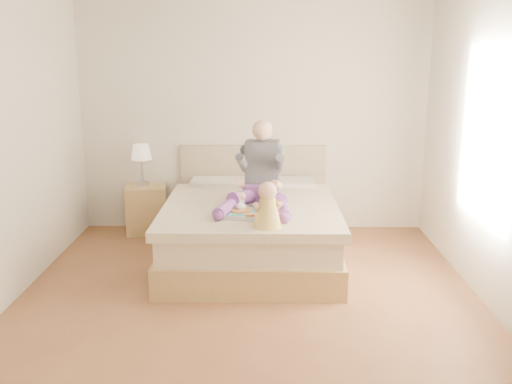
{
  "coord_description": "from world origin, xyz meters",
  "views": [
    {
      "loc": [
        0.13,
        -4.5,
        2.08
      ],
      "look_at": [
        0.06,
        0.7,
        0.78
      ],
      "focal_mm": 40.0,
      "sensor_mm": 36.0,
      "label": 1
    }
  ],
  "objects_px": {
    "nightstand": "(147,209)",
    "baby": "(267,209)",
    "tray": "(252,211)",
    "adult": "(260,179)",
    "bed": "(251,227)"
  },
  "relations": [
    {
      "from": "adult",
      "to": "nightstand",
      "type": "bearing_deg",
      "value": 151.78
    },
    {
      "from": "tray",
      "to": "adult",
      "type": "bearing_deg",
      "value": 91.26
    },
    {
      "from": "nightstand",
      "to": "adult",
      "type": "relative_size",
      "value": 0.54
    },
    {
      "from": "nightstand",
      "to": "baby",
      "type": "distance_m",
      "value": 2.27
    },
    {
      "from": "bed",
      "to": "tray",
      "type": "xyz_separation_m",
      "value": [
        0.02,
        -0.56,
        0.33
      ]
    },
    {
      "from": "tray",
      "to": "bed",
      "type": "bearing_deg",
      "value": 103.24
    },
    {
      "from": "adult",
      "to": "baby",
      "type": "xyz_separation_m",
      "value": [
        0.06,
        -0.79,
        -0.08
      ]
    },
    {
      "from": "bed",
      "to": "baby",
      "type": "distance_m",
      "value": 1.04
    },
    {
      "from": "bed",
      "to": "adult",
      "type": "bearing_deg",
      "value": -54.35
    },
    {
      "from": "nightstand",
      "to": "tray",
      "type": "bearing_deg",
      "value": -55.77
    },
    {
      "from": "bed",
      "to": "nightstand",
      "type": "xyz_separation_m",
      "value": [
        -1.24,
        0.8,
        -0.04
      ]
    },
    {
      "from": "tray",
      "to": "baby",
      "type": "relative_size",
      "value": 1.47
    },
    {
      "from": "bed",
      "to": "nightstand",
      "type": "bearing_deg",
      "value": 147.34
    },
    {
      "from": "nightstand",
      "to": "baby",
      "type": "height_order",
      "value": "baby"
    },
    {
      "from": "tray",
      "to": "nightstand",
      "type": "bearing_deg",
      "value": 144.42
    }
  ]
}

